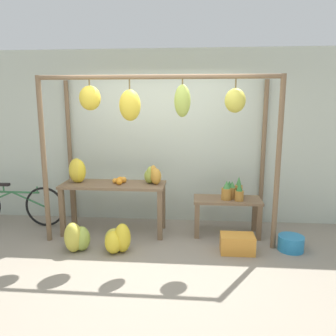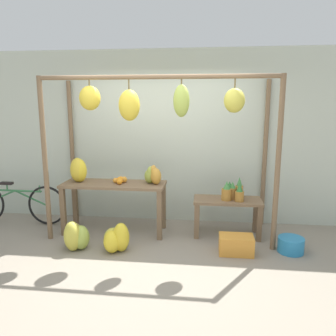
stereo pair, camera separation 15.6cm
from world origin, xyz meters
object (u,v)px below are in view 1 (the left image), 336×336
banana_pile_ground_right (117,240)px  papaya_pile (153,176)px  blue_bucket (291,243)px  banana_pile_ground_left (76,237)px  banana_pile_on_table (78,171)px  orange_pile (120,180)px  fruit_crate_white (237,244)px  pineapple_cluster (233,191)px  parked_bicycle (13,205)px

banana_pile_ground_right → papaya_pile: (0.39, 0.70, 0.73)m
banana_pile_ground_right → blue_bucket: 2.34m
banana_pile_ground_left → blue_bucket: (2.89, 0.23, -0.08)m
banana_pile_on_table → orange_pile: 0.66m
banana_pile_ground_right → fruit_crate_white: 1.60m
orange_pile → banana_pile_ground_left: bearing=-123.5°
banana_pile_ground_right → blue_bucket: banana_pile_ground_right is taller
blue_bucket → papaya_pile: papaya_pile is taller
banana_pile_on_table → banana_pile_ground_left: banana_pile_on_table is taller
banana_pile_on_table → pineapple_cluster: size_ratio=1.15×
banana_pile_ground_left → papaya_pile: 1.38m
blue_bucket → papaya_pile: (-1.93, 0.48, 0.79)m
banana_pile_on_table → papaya_pile: (1.14, 0.02, -0.06)m
banana_pile_ground_right → blue_bucket: size_ratio=1.20×
parked_bicycle → banana_pile_ground_right: bearing=-23.6°
banana_pile_ground_left → parked_bicycle: (-1.35, 0.84, 0.16)m
banana_pile_ground_right → parked_bicycle: 2.09m
banana_pile_on_table → parked_bicycle: (-1.16, 0.15, -0.61)m
banana_pile_on_table → blue_bucket: 3.22m
orange_pile → fruit_crate_white: (1.70, -0.59, -0.69)m
fruit_crate_white → banana_pile_ground_right: bearing=-176.6°
papaya_pile → fruit_crate_white: bearing=-26.8°
papaya_pile → parked_bicycle: bearing=176.7°
banana_pile_ground_right → papaya_pile: 1.08m
orange_pile → banana_pile_ground_right: orange_pile is taller
banana_pile_ground_left → fruit_crate_white: bearing=2.7°
pineapple_cluster → banana_pile_ground_right: 1.81m
banana_pile_ground_right → fruit_crate_white: (1.60, 0.09, -0.04)m
banana_pile_on_table → banana_pile_ground_right: bearing=-42.6°
parked_bicycle → banana_pile_on_table: bearing=-7.2°
banana_pile_ground_right → blue_bucket: bearing=5.4°
orange_pile → blue_bucket: (2.43, -0.46, -0.71)m
banana_pile_on_table → orange_pile: size_ratio=1.51×
parked_bicycle → papaya_pile: papaya_pile is taller
orange_pile → papaya_pile: (0.49, 0.02, 0.08)m
orange_pile → papaya_pile: bearing=2.3°
fruit_crate_white → papaya_pile: 1.55m
parked_bicycle → banana_pile_ground_left: bearing=-31.9°
orange_pile → pineapple_cluster: 1.69m
orange_pile → fruit_crate_white: orange_pile is taller
pineapple_cluster → blue_bucket: bearing=-33.0°
banana_pile_ground_left → blue_bucket: size_ratio=1.21×
pineapple_cluster → blue_bucket: 1.06m
papaya_pile → banana_pile_ground_right: bearing=-119.3°
orange_pile → parked_bicycle: size_ratio=0.14×
pineapple_cluster → banana_pile_ground_left: pineapple_cluster is taller
parked_bicycle → papaya_pile: bearing=-3.3°
banana_pile_on_table → fruit_crate_white: (2.34, -0.59, -0.83)m
banana_pile_ground_left → papaya_pile: bearing=36.8°
parked_bicycle → papaya_pile: (2.30, -0.13, 0.55)m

